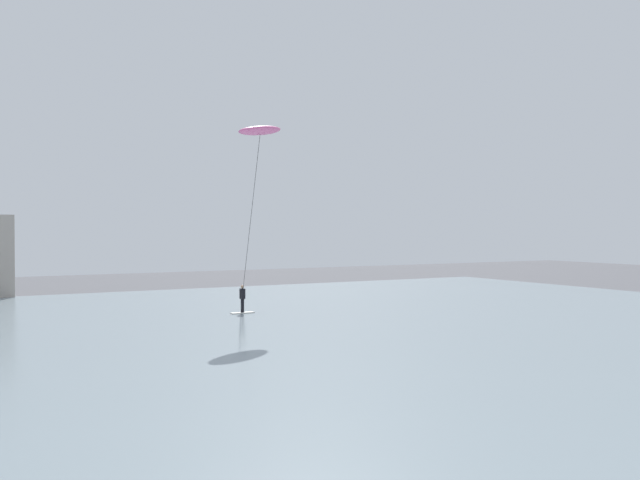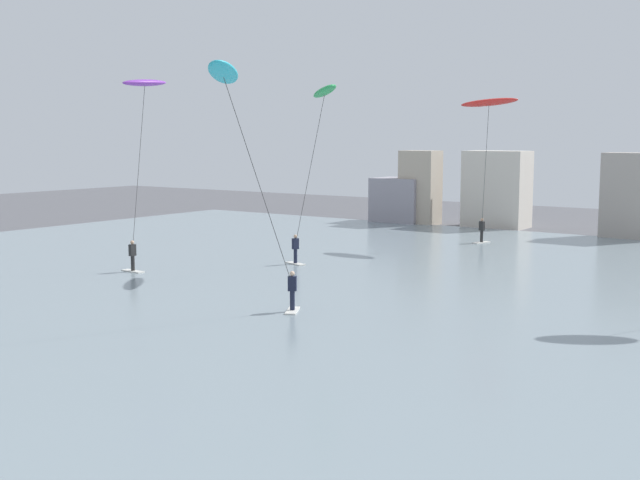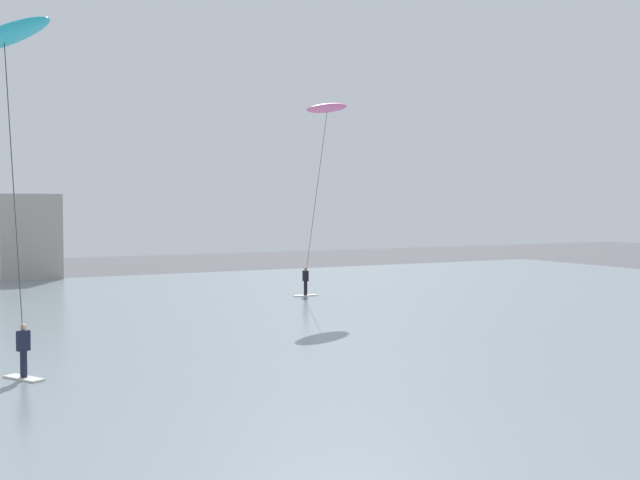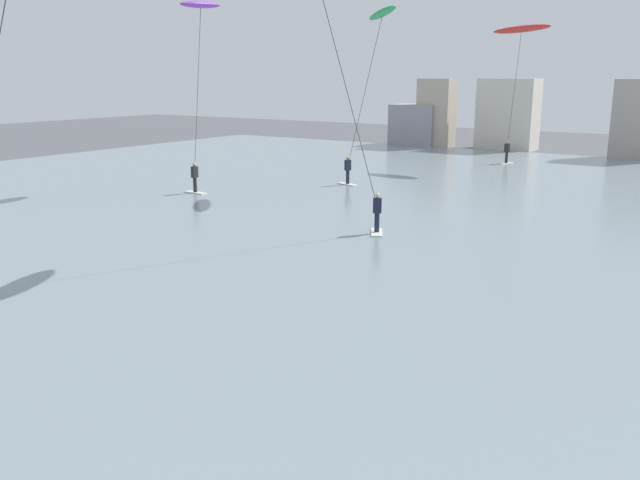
% 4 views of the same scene
% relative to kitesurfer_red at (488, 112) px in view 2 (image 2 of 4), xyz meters
% --- Properties ---
extents(water_bay, '(84.00, 52.00, 0.10)m').
position_rel_kitesurfer_red_xyz_m(water_bay, '(9.30, -16.37, -8.65)').
color(water_bay, gray).
rests_on(water_bay, ground).
extents(far_shore_buildings, '(22.96, 4.37, 6.03)m').
position_rel_kitesurfer_red_xyz_m(far_shore_buildings, '(-4.55, 10.73, -5.95)').
color(far_shore_buildings, gray).
rests_on(far_shore_buildings, ground).
extents(kitesurfer_red, '(3.89, 2.73, 9.58)m').
position_rel_kitesurfer_red_xyz_m(kitesurfer_red, '(0.00, 0.00, 0.00)').
color(kitesurfer_red, silver).
rests_on(kitesurfer_red, water_bay).
extents(kitesurfer_cyan, '(2.56, 5.44, 9.80)m').
position_rel_kitesurfer_red_xyz_m(kitesurfer_cyan, '(1.34, -25.96, -0.14)').
color(kitesurfer_cyan, silver).
rests_on(kitesurfer_cyan, water_bay).
extents(kitesurfer_purple, '(2.47, 4.10, 10.16)m').
position_rel_kitesurfer_red_xyz_m(kitesurfer_purple, '(-11.78, -18.20, 0.43)').
color(kitesurfer_purple, silver).
rests_on(kitesurfer_purple, water_bay).
extents(kitesurfer_green, '(4.61, 3.01, 9.84)m').
position_rel_kitesurfer_red_xyz_m(kitesurfer_green, '(-3.30, -13.63, -0.04)').
color(kitesurfer_green, silver).
rests_on(kitesurfer_green, water_bay).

